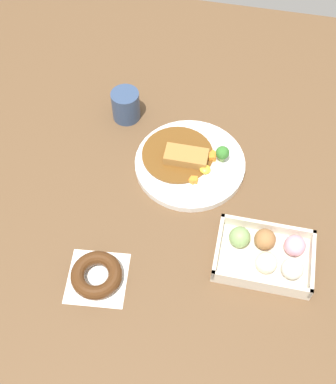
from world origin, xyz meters
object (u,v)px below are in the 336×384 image
object	(u,v)px
curry_plate	(189,162)
coffee_mug	(126,105)
chocolate_ring_donut	(97,275)
donut_box	(267,254)

from	to	relation	value
curry_plate	coffee_mug	distance (m)	0.23
curry_plate	chocolate_ring_donut	size ratio (longest dim) A/B	1.94
curry_plate	coffee_mug	size ratio (longest dim) A/B	3.28
donut_box	chocolate_ring_donut	bearing A→B (deg)	19.01
donut_box	chocolate_ring_donut	world-z (taller)	donut_box
curry_plate	donut_box	distance (m)	0.31
donut_box	curry_plate	bearing A→B (deg)	-45.98
chocolate_ring_donut	coffee_mug	size ratio (longest dim) A/B	1.69
curry_plate	coffee_mug	world-z (taller)	coffee_mug
donut_box	coffee_mug	distance (m)	0.54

